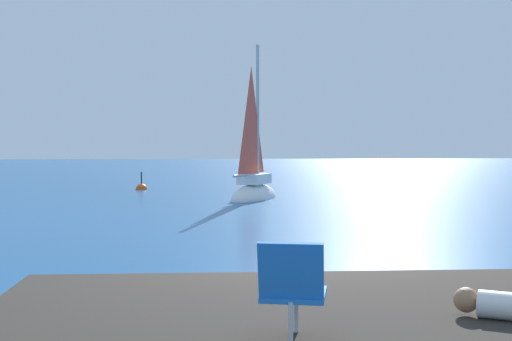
% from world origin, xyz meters
% --- Properties ---
extents(ground_plane, '(160.00, 160.00, 0.00)m').
position_xyz_m(ground_plane, '(0.00, 0.00, 0.00)').
color(ground_plane, navy).
extents(sailboat_near, '(2.81, 3.75, 6.87)m').
position_xyz_m(sailboat_near, '(0.90, 18.60, 0.37)').
color(sailboat_near, white).
rests_on(sailboat_near, ground).
extents(beach_chair, '(0.60, 0.69, 0.80)m').
position_xyz_m(beach_chair, '(-0.70, -4.16, 1.29)').
color(beach_chair, blue).
rests_on(beach_chair, shore_ledge).
extents(marker_buoy, '(0.56, 0.56, 1.13)m').
position_xyz_m(marker_buoy, '(-4.08, 24.55, 0.01)').
color(marker_buoy, '#EA5114').
rests_on(marker_buoy, ground).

